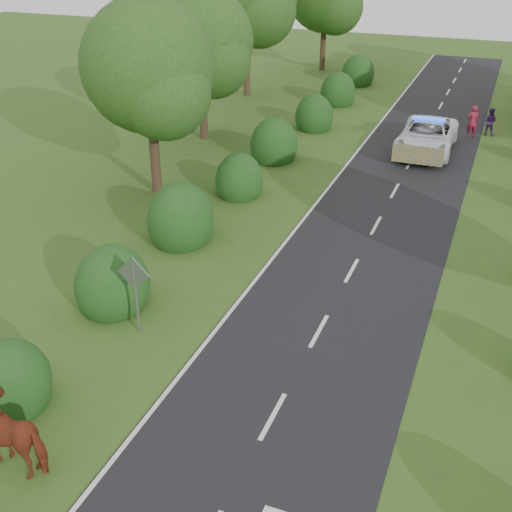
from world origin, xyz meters
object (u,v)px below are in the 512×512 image
at_px(cow, 21,434).
at_px(pedestrian_red, 472,121).
at_px(road_sign, 135,284).
at_px(police_van, 427,136).
at_px(pedestrian_purple, 490,122).

xyz_separation_m(cow, pedestrian_red, (7.20, 29.11, 0.15)).
xyz_separation_m(road_sign, cow, (0.22, -5.40, -0.90)).
relative_size(road_sign, police_van, 0.42).
height_order(police_van, pedestrian_red, police_van).
height_order(police_van, pedestrian_purple, police_van).
distance_m(police_van, pedestrian_red, 4.03).
bearing_deg(police_van, cow, -101.67).
bearing_deg(pedestrian_red, cow, 54.94).
bearing_deg(police_van, road_sign, -105.22).
bearing_deg(pedestrian_purple, police_van, 64.49).
bearing_deg(pedestrian_red, pedestrian_purple, -160.97).
relative_size(cow, pedestrian_purple, 1.35).
distance_m(pedestrian_red, pedestrian_purple, 1.17).
distance_m(police_van, pedestrian_purple, 5.14).
height_order(road_sign, police_van, road_sign).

